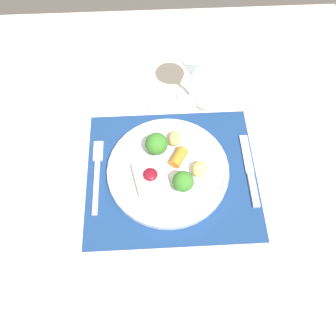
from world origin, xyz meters
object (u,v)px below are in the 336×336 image
Objects in this scene: dinner_plate at (168,168)px; fork at (97,171)px; wine_glass_near at (193,66)px; knife at (250,174)px; spoon at (197,104)px.

dinner_plate reaches higher than fork.
dinner_plate is 0.26m from wine_glass_near.
fork is 0.37m from knife.
knife is 0.25m from spoon.
fork is 0.35m from wine_glass_near.
spoon is (0.09, 0.20, -0.01)m from dinner_plate.
dinner_plate is 0.22m from spoon.
dinner_plate is at bearing -107.46° from wine_glass_near.
knife is (0.20, -0.02, -0.01)m from dinner_plate.
knife is at bearing -62.10° from spoon.
fork is at bearing -137.67° from wine_glass_near.
spoon reaches higher than knife.
dinner_plate is at bearing 173.49° from knife.
wine_glass_near is (-0.13, 0.25, 0.11)m from knife.
wine_glass_near is at bearing 115.62° from knife.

